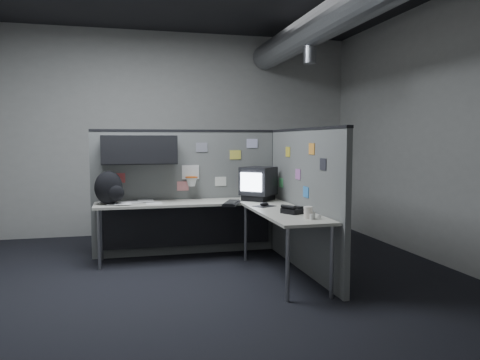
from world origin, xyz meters
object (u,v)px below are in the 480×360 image
object	(u,v)px
phone	(293,210)
backpack	(109,188)
keyboard	(232,203)
monitor	(258,183)
desk	(213,214)

from	to	relation	value
phone	backpack	xyz separation A→B (m)	(-1.87, 1.16, 0.16)
keyboard	backpack	xyz separation A→B (m)	(-1.41, 0.35, 0.18)
monitor	phone	size ratio (longest dim) A/B	2.05
desk	keyboard	xyz separation A→B (m)	(0.20, -0.10, 0.13)
monitor	phone	world-z (taller)	monitor
backpack	desk	bearing A→B (deg)	-33.33
phone	monitor	bearing A→B (deg)	73.72
desk	phone	size ratio (longest dim) A/B	9.00
desk	monitor	world-z (taller)	monitor
monitor	keyboard	size ratio (longest dim) A/B	1.17
monitor	backpack	world-z (taller)	monitor
monitor	backpack	bearing A→B (deg)	177.39
keyboard	backpack	distance (m)	1.46
phone	backpack	world-z (taller)	backpack
keyboard	backpack	bearing A→B (deg)	144.28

